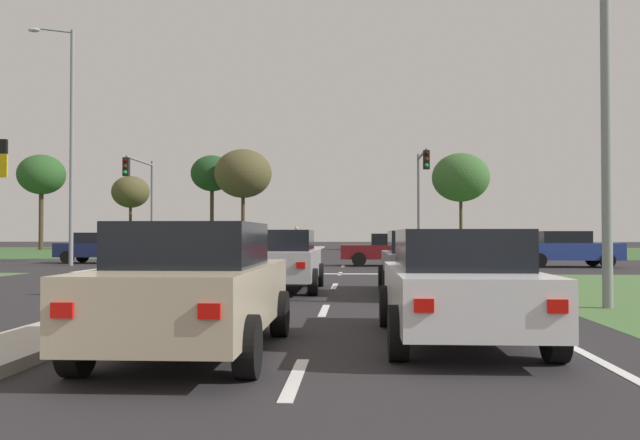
% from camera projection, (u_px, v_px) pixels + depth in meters
% --- Properties ---
extents(ground_plane, '(200.00, 200.00, 0.00)m').
position_uv_depth(ground_plane, '(269.00, 265.00, 31.71)').
color(ground_plane, '#282628').
extents(grass_verge_far_left, '(35.00, 35.00, 0.01)m').
position_uv_depth(grass_verge_far_left, '(8.00, 251.00, 57.55)').
color(grass_verge_far_left, '#385B2D').
rests_on(grass_verge_far_left, ground).
extents(grass_verge_far_right, '(35.00, 35.00, 0.01)m').
position_uv_depth(grass_verge_far_right, '(621.00, 252.00, 54.79)').
color(grass_verge_far_right, '#385B2D').
rests_on(grass_verge_far_right, ground).
extents(median_island_near, '(1.20, 22.00, 0.14)m').
position_uv_depth(median_island_near, '(138.00, 307.00, 12.75)').
color(median_island_near, '#ADA89E').
rests_on(median_island_near, ground).
extents(median_island_far, '(1.20, 36.00, 0.14)m').
position_uv_depth(median_island_far, '(308.00, 251.00, 56.67)').
color(median_island_far, gray).
rests_on(median_island_far, ground).
extents(lane_dash_near, '(0.14, 2.00, 0.01)m').
position_uv_depth(lane_dash_near, '(295.00, 378.00, 6.73)').
color(lane_dash_near, silver).
rests_on(lane_dash_near, ground).
extents(lane_dash_second, '(0.14, 2.00, 0.01)m').
position_uv_depth(lane_dash_second, '(324.00, 310.00, 12.72)').
color(lane_dash_second, silver).
rests_on(lane_dash_second, ground).
extents(lane_dash_third, '(0.14, 2.00, 0.01)m').
position_uv_depth(lane_dash_third, '(335.00, 286.00, 18.71)').
color(lane_dash_third, silver).
rests_on(lane_dash_third, ground).
extents(lane_dash_fourth, '(0.14, 2.00, 0.01)m').
position_uv_depth(lane_dash_fourth, '(340.00, 274.00, 24.70)').
color(lane_dash_fourth, silver).
rests_on(lane_dash_fourth, ground).
extents(lane_dash_fifth, '(0.14, 2.00, 0.01)m').
position_uv_depth(lane_dash_fifth, '(343.00, 266.00, 30.69)').
color(lane_dash_fifth, silver).
rests_on(lane_dash_fifth, ground).
extents(edge_line_right, '(0.14, 24.00, 0.01)m').
position_uv_depth(edge_line_right, '(495.00, 307.00, 13.37)').
color(edge_line_right, silver).
rests_on(edge_line_right, ground).
extents(stop_bar_near, '(6.40, 0.50, 0.01)m').
position_uv_depth(stop_bar_near, '(348.00, 274.00, 24.52)').
color(stop_bar_near, silver).
rests_on(stop_bar_near, ground).
extents(crosswalk_bar_near, '(0.70, 2.80, 0.01)m').
position_uv_depth(crosswalk_bar_near, '(92.00, 270.00, 26.87)').
color(crosswalk_bar_near, silver).
rests_on(crosswalk_bar_near, ground).
extents(crosswalk_bar_second, '(0.70, 2.80, 0.01)m').
position_uv_depth(crosswalk_bar_second, '(120.00, 271.00, 26.81)').
color(crosswalk_bar_second, silver).
rests_on(crosswalk_bar_second, ground).
extents(crosswalk_bar_third, '(0.70, 2.80, 0.01)m').
position_uv_depth(crosswalk_bar_third, '(149.00, 271.00, 26.74)').
color(crosswalk_bar_third, silver).
rests_on(crosswalk_bar_third, ground).
extents(crosswalk_bar_fourth, '(0.70, 2.80, 0.01)m').
position_uv_depth(crosswalk_bar_fourth, '(178.00, 271.00, 26.68)').
color(crosswalk_bar_fourth, silver).
rests_on(crosswalk_bar_fourth, ground).
extents(crosswalk_bar_fifth, '(0.70, 2.80, 0.01)m').
position_uv_depth(crosswalk_bar_fifth, '(206.00, 271.00, 26.62)').
color(crosswalk_bar_fifth, silver).
rests_on(crosswalk_bar_fifth, ground).
extents(crosswalk_bar_sixth, '(0.70, 2.80, 0.01)m').
position_uv_depth(crosswalk_bar_sixth, '(235.00, 271.00, 26.56)').
color(crosswalk_bar_sixth, silver).
rests_on(crosswalk_bar_sixth, ground).
extents(car_white_near, '(1.97, 4.54, 1.50)m').
position_uv_depth(car_white_near, '(457.00, 284.00, 9.02)').
color(car_white_near, silver).
rests_on(car_white_near, ground).
extents(car_teal_second, '(2.09, 4.38, 1.49)m').
position_uv_depth(car_teal_second, '(261.00, 245.00, 44.82)').
color(car_teal_second, '#19565B').
rests_on(car_teal_second, ground).
extents(car_beige_third, '(1.96, 4.45, 1.58)m').
position_uv_depth(car_beige_third, '(195.00, 287.00, 8.16)').
color(car_beige_third, '#BCAD8E').
rests_on(car_beige_third, ground).
extents(car_silver_fourth, '(2.08, 4.37, 1.55)m').
position_uv_depth(car_silver_fourth, '(280.00, 260.00, 17.32)').
color(car_silver_fourth, '#B7B7BC').
rests_on(car_silver_fourth, ground).
extents(car_grey_fifth, '(2.01, 4.50, 1.52)m').
position_uv_depth(car_grey_fifth, '(422.00, 262.00, 16.24)').
color(car_grey_fifth, slate).
rests_on(car_grey_fifth, ground).
extents(car_navy_sixth, '(4.28, 2.07, 1.53)m').
position_uv_depth(car_navy_sixth, '(101.00, 248.00, 33.81)').
color(car_navy_sixth, '#161E47').
rests_on(car_navy_sixth, ground).
extents(car_maroon_seventh, '(4.59, 1.97, 1.48)m').
position_uv_depth(car_maroon_seventh, '(392.00, 249.00, 30.93)').
color(car_maroon_seventh, maroon).
rests_on(car_maroon_seventh, ground).
extents(car_blue_eighth, '(4.54, 2.05, 1.58)m').
position_uv_depth(car_blue_eighth, '(566.00, 249.00, 29.84)').
color(car_blue_eighth, navy).
rests_on(car_blue_eighth, ground).
extents(traffic_signal_far_left, '(0.32, 4.76, 5.66)m').
position_uv_depth(traffic_signal_far_left, '(143.00, 190.00, 37.09)').
color(traffic_signal_far_left, gray).
rests_on(traffic_signal_far_left, ground).
extents(traffic_signal_far_right, '(0.32, 4.54, 5.95)m').
position_uv_depth(traffic_signal_far_right, '(421.00, 186.00, 36.40)').
color(traffic_signal_far_right, gray).
rests_on(traffic_signal_far_right, ground).
extents(street_lamp_near, '(1.98, 1.97, 9.47)m').
position_uv_depth(street_lamp_near, '(610.00, 39.00, 13.43)').
color(street_lamp_near, gray).
rests_on(street_lamp_near, ground).
extents(street_lamp_second, '(1.84, 1.00, 10.89)m').
position_uv_depth(street_lamp_second, '(69.00, 136.00, 31.11)').
color(street_lamp_second, gray).
rests_on(street_lamp_second, ground).
extents(pedestrian_at_median, '(0.34, 0.34, 1.82)m').
position_uv_depth(pedestrian_at_median, '(296.00, 237.00, 43.73)').
color(pedestrian_at_median, maroon).
rests_on(pedestrian_at_median, median_island_far).
extents(treeline_near, '(4.39, 4.39, 8.93)m').
position_uv_depth(treeline_near, '(41.00, 175.00, 63.44)').
color(treeline_near, '#423323').
rests_on(treeline_near, ground).
extents(treeline_second, '(3.72, 3.72, 7.25)m').
position_uv_depth(treeline_second, '(131.00, 192.00, 67.13)').
color(treeline_second, '#423323').
rests_on(treeline_second, ground).
extents(treeline_third, '(4.09, 4.09, 9.10)m').
position_uv_depth(treeline_third, '(212.00, 174.00, 65.50)').
color(treeline_third, '#423323').
rests_on(treeline_third, ground).
extents(treeline_fourth, '(5.31, 5.31, 9.34)m').
position_uv_depth(treeline_fourth, '(243.00, 174.00, 62.68)').
color(treeline_fourth, '#423323').
rests_on(treeline_fourth, ground).
extents(treeline_fifth, '(5.24, 5.24, 8.88)m').
position_uv_depth(treeline_fifth, '(461.00, 178.00, 61.85)').
color(treeline_fifth, '#423323').
rests_on(treeline_fifth, ground).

